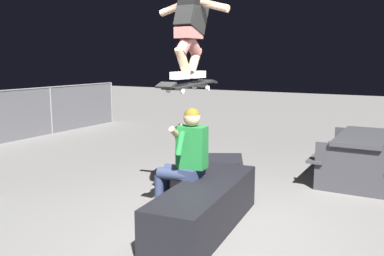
{
  "coord_description": "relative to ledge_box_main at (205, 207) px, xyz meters",
  "views": [
    {
      "loc": [
        -4.01,
        -2.0,
        1.92
      ],
      "look_at": [
        0.2,
        0.35,
        1.12
      ],
      "focal_mm": 39.07,
      "sensor_mm": 36.0,
      "label": 1
    }
  ],
  "objects": [
    {
      "name": "ground_plane",
      "position": [
        -0.02,
        -0.08,
        -0.26
      ],
      "size": [
        40.0,
        40.0,
        0.0
      ],
      "primitive_type": "plane",
      "color": "slate"
    },
    {
      "name": "ledge_box_main",
      "position": [
        0.0,
        0.0,
        0.0
      ],
      "size": [
        2.11,
        0.81,
        0.52
      ],
      "primitive_type": "cube",
      "rotation": [
        0.0,
        0.0,
        0.1
      ],
      "color": "black",
      "rests_on": "ground"
    },
    {
      "name": "person_sitting_on_ledge",
      "position": [
        0.17,
        0.38,
        0.5
      ],
      "size": [
        0.6,
        0.77,
        1.36
      ],
      "color": "#2D3856",
      "rests_on": "ground"
    },
    {
      "name": "skateboard",
      "position": [
        0.07,
        0.25,
        1.37
      ],
      "size": [
        1.03,
        0.23,
        0.13
      ],
      "color": "black"
    },
    {
      "name": "skater_airborne",
      "position": [
        0.13,
        0.25,
        2.06
      ],
      "size": [
        0.62,
        0.89,
        1.12
      ],
      "color": "white"
    },
    {
      "name": "kicker_ramp",
      "position": [
        2.08,
        0.77,
        -0.2
      ],
      "size": [
        1.18,
        1.09,
        0.39
      ],
      "color": "black",
      "rests_on": "ground"
    },
    {
      "name": "picnic_table_back",
      "position": [
        2.89,
        -1.28,
        0.24
      ],
      "size": [
        1.71,
        1.35,
        0.75
      ],
      "color": "#38383D",
      "rests_on": "ground"
    }
  ]
}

